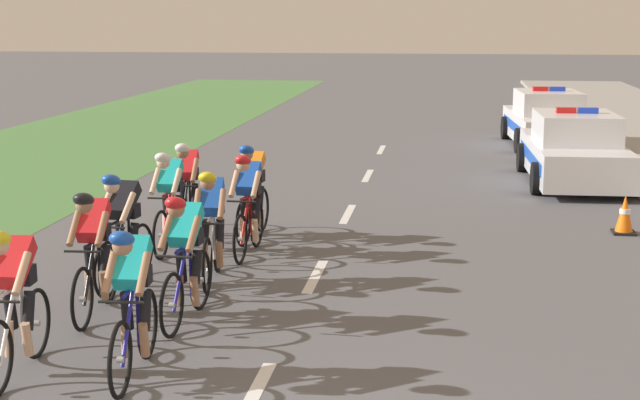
{
  "coord_description": "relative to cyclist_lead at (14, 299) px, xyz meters",
  "views": [
    {
      "loc": [
        1.72,
        -5.1,
        3.45
      ],
      "look_at": [
        0.1,
        6.5,
        1.1
      ],
      "focal_mm": 51.84,
      "sensor_mm": 36.0,
      "label": 1
    }
  ],
  "objects": [
    {
      "name": "cyclist_fifth",
      "position": [
        -0.01,
        3.03,
        0.0
      ],
      "size": [
        0.45,
        1.72,
        1.56
      ],
      "color": "black",
      "rests_on": "ground"
    },
    {
      "name": "police_car_second",
      "position": [
        6.67,
        17.19,
        -0.11
      ],
      "size": [
        2.23,
        4.51,
        1.59
      ],
      "color": "white",
      "rests_on": "ground"
    },
    {
      "name": "kerb_edge",
      "position": [
        7.8,
        11.12,
        -0.72
      ],
      "size": [
        0.16,
        60.0,
        0.13
      ],
      "primitive_type": "cube",
      "color": "#9E9E99",
      "rests_on": "ground"
    },
    {
      "name": "cyclist_sixth",
      "position": [
        1.06,
        3.39,
        0.0
      ],
      "size": [
        0.45,
        1.72,
        1.56
      ],
      "color": "black",
      "rests_on": "ground"
    },
    {
      "name": "cyclist_tenth",
      "position": [
        1.08,
        5.81,
        0.0
      ],
      "size": [
        0.44,
        1.72,
        1.56
      ],
      "color": "black",
      "rests_on": "ground"
    },
    {
      "name": "cyclist_fourth",
      "position": [
        1.18,
        1.77,
        0.0
      ],
      "size": [
        0.43,
        1.72,
        1.56
      ],
      "color": "black",
      "rests_on": "ground"
    },
    {
      "name": "cyclist_seventh",
      "position": [
        0.04,
        4.89,
        0.0
      ],
      "size": [
        0.42,
        1.72,
        1.56
      ],
      "color": "black",
      "rests_on": "ground"
    },
    {
      "name": "traffic_cone_near",
      "position": [
        6.91,
        7.01,
        -0.48
      ],
      "size": [
        0.36,
        0.36,
        0.64
      ],
      "color": "black",
      "rests_on": "ground"
    },
    {
      "name": "cyclist_eighth",
      "position": [
        1.23,
        4.82,
        0.0
      ],
      "size": [
        0.42,
        1.72,
        1.56
      ],
      "color": "black",
      "rests_on": "ground"
    },
    {
      "name": "police_car_nearest",
      "position": [
        6.67,
        11.55,
        -0.11
      ],
      "size": [
        2.1,
        4.45,
        1.59
      ],
      "color": "silver",
      "rests_on": "ground"
    },
    {
      "name": "cyclist_second",
      "position": [
        1.13,
        0.14,
        0.0
      ],
      "size": [
        0.44,
        1.72,
        1.56
      ],
      "color": "black",
      "rests_on": "ground"
    },
    {
      "name": "lane_markings_centre",
      "position": [
        2.36,
        5.87,
        -0.78
      ],
      "size": [
        0.14,
        21.6,
        0.01
      ],
      "color": "white",
      "rests_on": "ground"
    },
    {
      "name": "cyclist_ninth",
      "position": [
        0.03,
        5.88,
        0.0
      ],
      "size": [
        0.44,
        1.72,
        1.56
      ],
      "color": "black",
      "rests_on": "ground"
    },
    {
      "name": "cyclist_third",
      "position": [
        0.07,
        1.85,
        0.0
      ],
      "size": [
        0.44,
        1.72,
        1.56
      ],
      "color": "black",
      "rests_on": "ground"
    },
    {
      "name": "cyclist_lead",
      "position": [
        0.0,
        0.0,
        0.0
      ],
      "size": [
        0.44,
        1.72,
        1.56
      ],
      "color": "black",
      "rests_on": "ground"
    }
  ]
}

